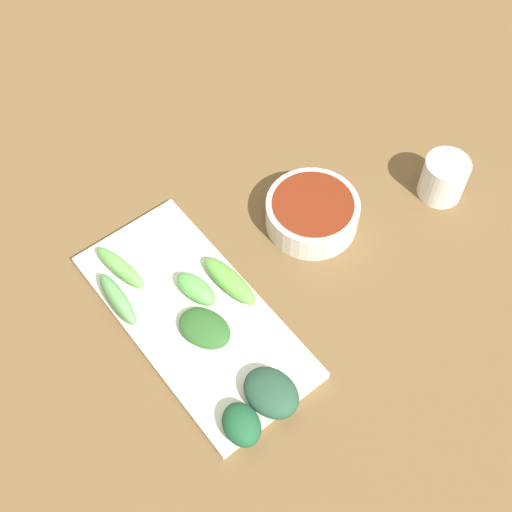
% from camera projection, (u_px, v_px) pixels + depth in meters
% --- Properties ---
extents(tabletop, '(2.10, 2.10, 0.02)m').
position_uv_depth(tabletop, '(241.00, 273.00, 0.88)').
color(tabletop, brown).
rests_on(tabletop, ground).
extents(sauce_bowl, '(0.12, 0.12, 0.04)m').
position_uv_depth(sauce_bowl, '(313.00, 213.00, 0.90)').
color(sauce_bowl, silver).
rests_on(sauce_bowl, tabletop).
extents(serving_plate, '(0.16, 0.33, 0.01)m').
position_uv_depth(serving_plate, '(194.00, 315.00, 0.83)').
color(serving_plate, silver).
rests_on(serving_plate, tabletop).
extents(broccoli_leafy_0, '(0.07, 0.08, 0.02)m').
position_uv_depth(broccoli_leafy_0, '(205.00, 328.00, 0.81)').
color(broccoli_leafy_0, '#2C5B26').
rests_on(broccoli_leafy_0, serving_plate).
extents(broccoli_stalk_1, '(0.03, 0.09, 0.03)m').
position_uv_depth(broccoli_stalk_1, '(118.00, 299.00, 0.82)').
color(broccoli_stalk_1, '#61A259').
rests_on(broccoli_stalk_1, serving_plate).
extents(broccoli_stalk_2, '(0.03, 0.09, 0.02)m').
position_uv_depth(broccoli_stalk_2, '(229.00, 280.00, 0.84)').
color(broccoli_stalk_2, '#60A041').
rests_on(broccoli_stalk_2, serving_plate).
extents(broccoli_leafy_3, '(0.05, 0.06, 0.03)m').
position_uv_depth(broccoli_leafy_3, '(242.00, 425.00, 0.74)').
color(broccoli_leafy_3, '#1A4E2E').
rests_on(broccoli_leafy_3, serving_plate).
extents(broccoli_stalk_4, '(0.03, 0.09, 0.02)m').
position_uv_depth(broccoli_stalk_4, '(120.00, 268.00, 0.85)').
color(broccoli_stalk_4, '#66AA4E').
rests_on(broccoli_stalk_4, serving_plate).
extents(broccoli_stalk_5, '(0.04, 0.07, 0.02)m').
position_uv_depth(broccoli_stalk_5, '(195.00, 288.00, 0.83)').
color(broccoli_stalk_5, '#5CAC50').
rests_on(broccoli_stalk_5, serving_plate).
extents(broccoli_leafy_6, '(0.06, 0.08, 0.03)m').
position_uv_depth(broccoli_leafy_6, '(271.00, 393.00, 0.76)').
color(broccoli_leafy_6, '#244733').
rests_on(broccoli_leafy_6, serving_plate).
extents(tea_cup, '(0.06, 0.06, 0.06)m').
position_uv_depth(tea_cup, '(444.00, 178.00, 0.92)').
color(tea_cup, white).
rests_on(tea_cup, tabletop).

